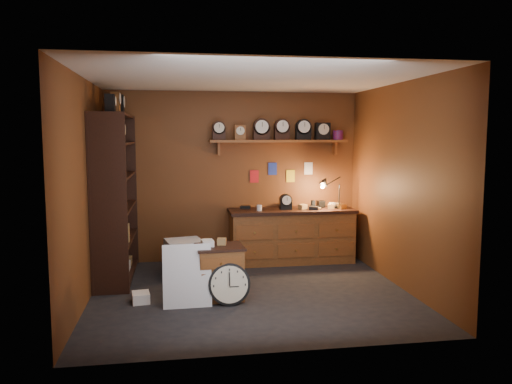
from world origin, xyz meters
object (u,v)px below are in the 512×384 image
object	(u,v)px
shelving_unit	(113,190)
low_cabinet	(220,269)
big_round_clock	(229,284)
workbench	(292,232)

from	to	relation	value
shelving_unit	low_cabinet	world-z (taller)	shelving_unit
shelving_unit	big_round_clock	xyz separation A→B (m)	(1.47, -1.38, -1.01)
workbench	low_cabinet	distance (m)	2.08
workbench	shelving_unit	bearing A→B (deg)	-169.53
shelving_unit	workbench	bearing A→B (deg)	10.47
shelving_unit	big_round_clock	bearing A→B (deg)	-43.17
shelving_unit	big_round_clock	size ratio (longest dim) A/B	5.12
shelving_unit	workbench	xyz separation A→B (m)	(2.67, 0.49, -0.78)
low_cabinet	workbench	bearing A→B (deg)	47.49
shelving_unit	low_cabinet	distance (m)	2.00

